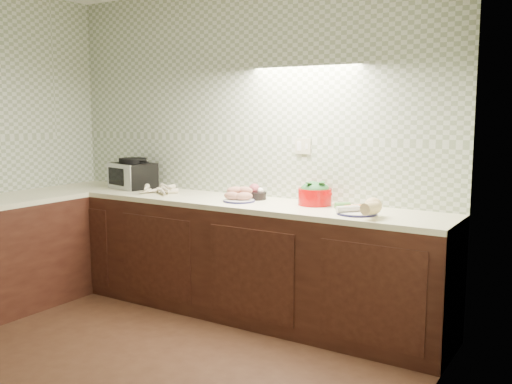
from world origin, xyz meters
The scene contains 8 objects.
room centered at (0.00, 0.00, 1.63)m, with size 3.60×3.60×2.60m.
counter centered at (-0.68, 0.68, 0.45)m, with size 3.60×3.60×0.90m.
toaster_oven centered at (-1.07, 1.60, 1.03)m, with size 0.44×0.37×0.27m.
parsnip_pile centered at (-0.60, 1.46, 0.93)m, with size 0.35×0.36×0.06m.
sweet_potato_plate centered at (0.17, 1.46, 0.94)m, with size 0.25×0.24×0.11m.
onion_bowl centered at (0.23, 1.62, 0.95)m, with size 0.16×0.16×0.13m.
dutch_oven centered at (0.74, 1.62, 0.98)m, with size 0.32×0.32×0.17m.
veg_plate centered at (1.20, 1.42, 0.95)m, with size 0.42×0.31×0.13m.
Camera 1 is at (2.58, -2.13, 1.58)m, focal length 40.00 mm.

